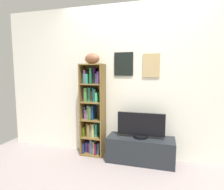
# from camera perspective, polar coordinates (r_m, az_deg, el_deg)

# --- Properties ---
(back_wall) EXTENTS (4.80, 0.08, 2.48)m
(back_wall) POSITION_cam_1_polar(r_m,az_deg,el_deg) (3.09, 7.81, 4.03)
(back_wall) COLOR silver
(back_wall) RESTS_ON ground
(bookshelf) EXTENTS (0.38, 0.27, 1.53)m
(bookshelf) POSITION_cam_1_polar(r_m,az_deg,el_deg) (3.21, -5.94, -4.79)
(bookshelf) COLOR brown
(bookshelf) RESTS_ON ground
(football) EXTENTS (0.31, 0.24, 0.17)m
(football) POSITION_cam_1_polar(r_m,az_deg,el_deg) (3.12, -6.03, 10.87)
(football) COLOR brown
(football) RESTS_ON bookshelf
(tv_stand) EXTENTS (1.03, 0.39, 0.39)m
(tv_stand) POSITION_cam_1_polar(r_m,az_deg,el_deg) (3.09, 8.59, -16.02)
(tv_stand) COLOR #202429
(tv_stand) RESTS_ON ground
(television) EXTENTS (0.72, 0.22, 0.39)m
(television) POSITION_cam_1_polar(r_m,az_deg,el_deg) (2.97, 8.72, -9.13)
(television) COLOR black
(television) RESTS_ON tv_stand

